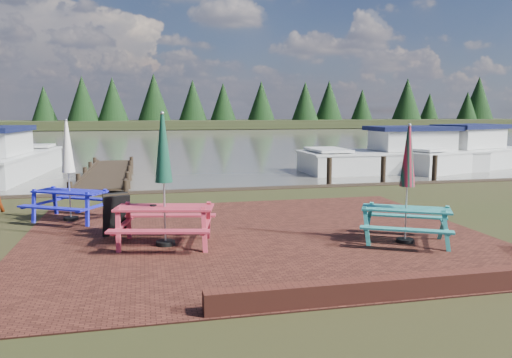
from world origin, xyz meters
The scene contains 13 objects.
ground centered at (0.00, 0.00, 0.00)m, with size 120.00×120.00×0.00m, color black.
paving centered at (0.00, 1.00, 0.01)m, with size 9.00×7.50×0.02m, color #341610.
brick_wall centered at (2.15, -2.42, 0.15)m, with size 6.21×1.79×0.30m.
water centered at (0.00, 37.00, 0.00)m, with size 120.00×60.00×0.02m, color #4B4940.
far_treeline centered at (0.00, 66.00, 3.28)m, with size 120.00×10.00×8.10m.
picnic_table_teal centered at (2.60, -0.08, 0.78)m, with size 2.08×2.00×2.21m.
picnic_table_red centered at (-1.80, 0.72, 0.85)m, with size 2.05×1.90×2.43m.
picnic_table_blue centered at (-3.80, 3.36, 0.79)m, with size 2.14×2.08×2.27m.
chalkboard centered at (-2.71, 1.70, 0.43)m, with size 0.56×0.64×0.84m.
jetty centered at (-3.50, 11.28, 0.11)m, with size 1.76×9.08×1.00m.
boat_jetty centered at (-7.67, 13.27, 0.48)m, with size 3.34×8.03×2.27m.
boat_near centered at (8.71, 11.66, 0.45)m, with size 8.09×2.87×2.18m.
boat_far centered at (12.03, 11.79, 0.47)m, with size 7.61×4.80×2.24m.
Camera 1 is at (-2.15, -8.37, 2.47)m, focal length 35.00 mm.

